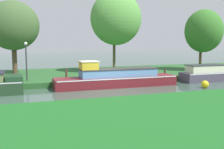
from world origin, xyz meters
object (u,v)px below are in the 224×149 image
Objects in this scene: willow_tree_centre at (116,19)px; mooring_post_far at (165,73)px; willow_tree_right at (204,31)px; slate_narrowboat at (207,74)px; mooring_post_near at (66,75)px; maroon_barge at (115,78)px; channel_buoy at (205,84)px; willow_tree_left at (13,26)px; lamp_post at (26,56)px.

mooring_post_far is at bearing -56.65° from willow_tree_centre.
willow_tree_right is (8.68, -1.42, -1.10)m from willow_tree_centre.
mooring_post_far is at bearing 159.23° from slate_narrowboat.
slate_narrowboat is at bearing -122.83° from willow_tree_right.
mooring_post_near is 1.52× the size of mooring_post_far.
maroon_barge is 8.05m from slate_narrowboat.
slate_narrowboat reaches higher than mooring_post_near.
mooring_post_near reaches higher than mooring_post_far.
channel_buoy is at bearing -125.70° from willow_tree_right.
maroon_barge is 10.71m from willow_tree_left.
lamp_post is at bearing 174.49° from mooring_post_far.
slate_narrowboat is 7.91× the size of mooring_post_far.
willow_tree_right is 7.45m from mooring_post_far.
willow_tree_right is 6.84× the size of mooring_post_near.
slate_narrowboat is 3.53m from channel_buoy.
channel_buoy is (11.97, -4.99, -1.94)m from lamp_post.
slate_narrowboat is at bearing 0.00° from maroon_barge.
willow_tree_right reaches higher than mooring_post_near.
lamp_post is at bearing 158.98° from mooring_post_near.
channel_buoy is at bearing -37.01° from willow_tree_left.
mooring_post_near is at bearing 180.00° from mooring_post_far.
channel_buoy is (5.81, -2.71, -0.34)m from maroon_barge.
slate_narrowboat is at bearing -6.11° from mooring_post_near.
mooring_post_near is (2.76, -1.06, -1.37)m from lamp_post.
mooring_post_near is 1.61× the size of channel_buoy.
mooring_post_far reaches higher than channel_buoy.
slate_narrowboat is 8.39× the size of channel_buoy.
lamp_post reaches higher than channel_buoy.
lamp_post is (0.88, -4.70, -2.45)m from willow_tree_left.
willow_tree_right is (17.73, -2.90, -0.37)m from willow_tree_left.
lamp_post is 3.26m from mooring_post_near.
maroon_barge is at bearing -110.03° from willow_tree_centre.
willow_tree_left is (-15.10, 6.98, 4.06)m from slate_narrowboat.
willow_tree_left is 5.37m from lamp_post.
lamp_post is (-6.16, 2.29, 1.59)m from maroon_barge.
willow_tree_centre reaches higher than mooring_post_far.
lamp_post is at bearing -173.92° from willow_tree_right.
willow_tree_right is 11.03× the size of channel_buoy.
maroon_barge is at bearing -165.72° from mooring_post_far.
maroon_barge reaches higher than channel_buoy.
lamp_post reaches higher than maroon_barge.
willow_tree_left is at bearing 154.12° from mooring_post_far.
willow_tree_centre is at bearing 38.30° from mooring_post_near.
maroon_barge is 4.97m from mooring_post_far.
slate_narrowboat is 0.61× the size of willow_tree_centre.
willow_tree_right reaches higher than maroon_barge.
willow_tree_right reaches higher than slate_narrowboat.
lamp_post reaches higher than mooring_post_near.
maroon_barge is 6.42m from channel_buoy.
willow_tree_left is at bearing 135.25° from maroon_barge.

